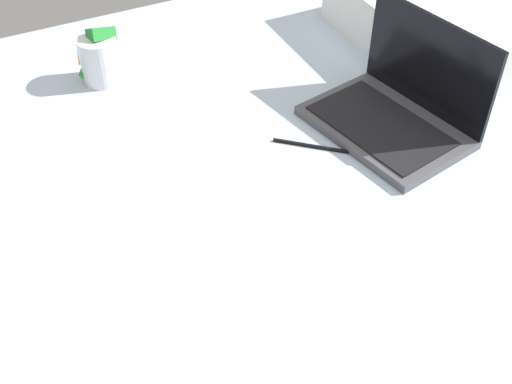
{
  "coord_description": "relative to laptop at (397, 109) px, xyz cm",
  "views": [
    {
      "loc": [
        74.6,
        -57.9,
        105.44
      ],
      "look_at": [
        -3.26,
        -19.49,
        24.0
      ],
      "focal_mm": 46.37,
      "sensor_mm": 36.0,
      "label": 1
    }
  ],
  "objects": [
    {
      "name": "pillow",
      "position": [
        -23.02,
        28.39,
        2.09
      ],
      "size": [
        52.0,
        36.0,
        13.0
      ],
      "primitive_type": "cube",
      "color": "white",
      "rests_on": "bed_mattress"
    },
    {
      "name": "snack_cup",
      "position": [
        -45.16,
        -51.6,
        1.45
      ],
      "size": [
        9.14,
        10.42,
        14.17
      ],
      "color": "silver",
      "rests_on": "bed_mattress"
    },
    {
      "name": "bed_mattress",
      "position": [
        14.69,
        -19.61,
        -13.41
      ],
      "size": [
        180.0,
        140.0,
        18.0
      ],
      "primitive_type": "cube",
      "color": "silver",
      "rests_on": "ground"
    },
    {
      "name": "charger_cable",
      "position": [
        -1.27,
        -19.59,
        -4.11
      ],
      "size": [
        11.62,
        13.21,
        0.6
      ],
      "primitive_type": "cube",
      "rotation": [
        0.0,
        0.0,
        0.85
      ],
      "color": "black",
      "rests_on": "bed_mattress"
    },
    {
      "name": "laptop",
      "position": [
        0.0,
        0.0,
        0.0
      ],
      "size": [
        36.83,
        28.96,
        23.0
      ],
      "rotation": [
        0.0,
        0.0,
        0.19
      ],
      "color": "#4C4C51",
      "rests_on": "bed_mattress"
    }
  ]
}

